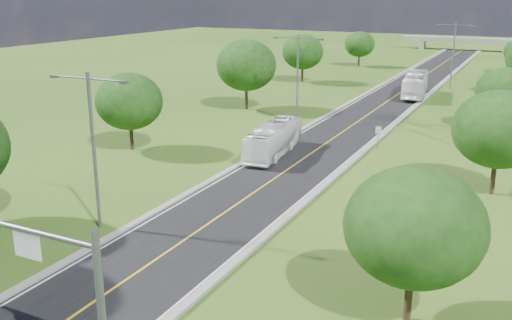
% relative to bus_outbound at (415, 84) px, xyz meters
% --- Properties ---
extents(ground, '(260.00, 260.00, 0.00)m').
position_rel_bus_outbound_xyz_m(ground, '(-2.51, -8.57, -1.75)').
color(ground, '#2A5116').
rests_on(ground, ground).
extents(road, '(8.00, 150.00, 0.06)m').
position_rel_bus_outbound_xyz_m(road, '(-2.51, -2.57, -1.72)').
color(road, black).
rests_on(road, ground).
extents(curb_left, '(0.50, 150.00, 0.22)m').
position_rel_bus_outbound_xyz_m(curb_left, '(-6.76, -2.57, -1.64)').
color(curb_left, gray).
rests_on(curb_left, ground).
extents(curb_right, '(0.50, 150.00, 0.22)m').
position_rel_bus_outbound_xyz_m(curb_right, '(1.74, -2.57, -1.64)').
color(curb_right, gray).
rests_on(curb_right, ground).
extents(signal_mast, '(8.54, 0.33, 7.20)m').
position_rel_bus_outbound_xyz_m(signal_mast, '(1.17, -69.57, 3.16)').
color(signal_mast, slate).
rests_on(signal_mast, ground).
extents(speed_limit_sign, '(0.55, 0.09, 2.40)m').
position_rel_bus_outbound_xyz_m(speed_limit_sign, '(2.69, -30.59, -0.15)').
color(speed_limit_sign, slate).
rests_on(speed_limit_sign, ground).
extents(overpass, '(30.00, 3.00, 3.20)m').
position_rel_bus_outbound_xyz_m(overpass, '(-2.51, 71.43, 0.67)').
color(overpass, gray).
rests_on(overpass, ground).
extents(streetlight_near_left, '(5.90, 0.25, 10.00)m').
position_rel_bus_outbound_xyz_m(streetlight_near_left, '(-8.51, -56.57, 4.20)').
color(streetlight_near_left, slate).
rests_on(streetlight_near_left, ground).
extents(streetlight_mid_left, '(5.90, 0.25, 10.00)m').
position_rel_bus_outbound_xyz_m(streetlight_mid_left, '(-8.51, -23.57, 4.20)').
color(streetlight_mid_left, slate).
rests_on(streetlight_mid_left, ground).
extents(streetlight_far_right, '(5.90, 0.25, 10.00)m').
position_rel_bus_outbound_xyz_m(streetlight_far_right, '(3.49, 9.43, 4.20)').
color(streetlight_far_right, slate).
rests_on(streetlight_far_right, ground).
extents(tree_lb, '(6.30, 6.30, 7.33)m').
position_rel_bus_outbound_xyz_m(tree_lb, '(-18.51, -40.57, 2.90)').
color(tree_lb, black).
rests_on(tree_lb, ground).
extents(tree_lc, '(7.56, 7.56, 8.79)m').
position_rel_bus_outbound_xyz_m(tree_lc, '(-17.51, -18.57, 3.83)').
color(tree_lc, black).
rests_on(tree_lc, ground).
extents(tree_ld, '(6.72, 6.72, 7.82)m').
position_rel_bus_outbound_xyz_m(tree_ld, '(-19.51, 5.43, 3.21)').
color(tree_ld, black).
rests_on(tree_ld, ground).
extents(tree_le, '(5.88, 5.88, 6.84)m').
position_rel_bus_outbound_xyz_m(tree_le, '(-17.01, 29.43, 2.59)').
color(tree_le, black).
rests_on(tree_le, ground).
extents(tree_ra, '(6.30, 6.30, 7.33)m').
position_rel_bus_outbound_xyz_m(tree_ra, '(11.49, -58.57, 2.90)').
color(tree_ra, black).
rests_on(tree_ra, ground).
extents(tree_rb, '(6.72, 6.72, 7.82)m').
position_rel_bus_outbound_xyz_m(tree_rb, '(13.49, -38.57, 3.21)').
color(tree_rb, black).
rests_on(tree_rb, ground).
extents(tree_rc, '(5.88, 5.88, 6.84)m').
position_rel_bus_outbound_xyz_m(tree_rc, '(12.49, -16.57, 2.59)').
color(tree_rc, black).
rests_on(tree_rc, ground).
extents(bus_outbound, '(4.36, 12.37, 3.37)m').
position_rel_bus_outbound_xyz_m(bus_outbound, '(0.00, 0.00, 0.00)').
color(bus_outbound, white).
rests_on(bus_outbound, road).
extents(bus_inbound, '(3.52, 10.56, 2.88)m').
position_rel_bus_outbound_xyz_m(bus_inbound, '(-5.55, -36.33, -0.24)').
color(bus_inbound, white).
rests_on(bus_inbound, road).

